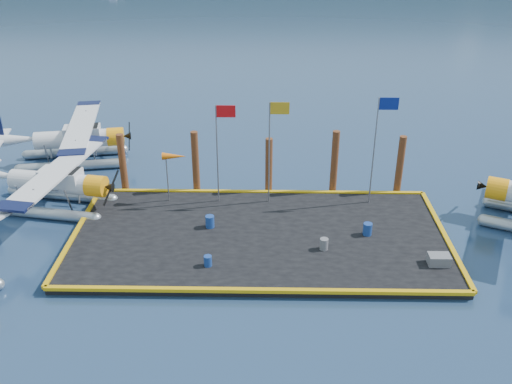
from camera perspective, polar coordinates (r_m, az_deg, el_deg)
ground at (r=31.16m, az=0.35°, el=-4.86°), size 4000.00×4000.00×0.00m
dock at (r=31.05m, az=0.35°, el=-4.55°), size 20.00×10.00×0.40m
dock_bumpers at (r=30.90m, az=0.35°, el=-4.09°), size 20.25×10.25×0.18m
seaplane_b at (r=35.49m, az=-19.40°, el=0.65°), size 9.45×10.35×3.66m
seaplane_c at (r=41.52m, az=-17.46°, el=4.86°), size 9.67×10.59×3.75m
drum_0 at (r=31.53m, az=-4.63°, el=-2.97°), size 0.49×0.49×0.69m
drum_1 at (r=29.74m, az=6.81°, el=-5.18°), size 0.44×0.44×0.62m
drum_2 at (r=31.32m, az=11.09°, el=-3.66°), size 0.48×0.48×0.68m
drum_3 at (r=28.39m, az=-4.84°, el=-6.88°), size 0.40×0.40×0.56m
crate at (r=29.82m, az=17.83°, el=-6.45°), size 1.07×0.71×0.53m
flagpole_red at (r=32.66m, az=-3.59°, el=5.31°), size 1.14×0.08×6.00m
flagpole_yellow at (r=32.51m, az=1.70°, el=5.47°), size 1.14×0.08×6.20m
flagpole_blue at (r=33.07m, az=12.20°, el=5.56°), size 1.14×0.08×6.50m
windsock at (r=33.44m, az=-8.21°, el=3.44°), size 1.40×0.44×3.12m
piling_0 at (r=36.06m, az=-13.17°, el=2.67°), size 0.44×0.44×4.00m
piling_1 at (r=35.19m, az=-6.06°, el=2.82°), size 0.44×0.44×4.20m
piling_2 at (r=35.01m, az=1.29°, el=2.48°), size 0.44×0.44×3.80m
piling_3 at (r=35.16m, az=7.84°, el=2.77°), size 0.44×0.44×4.30m
piling_4 at (r=35.92m, az=14.17°, el=2.45°), size 0.44×0.44×4.00m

